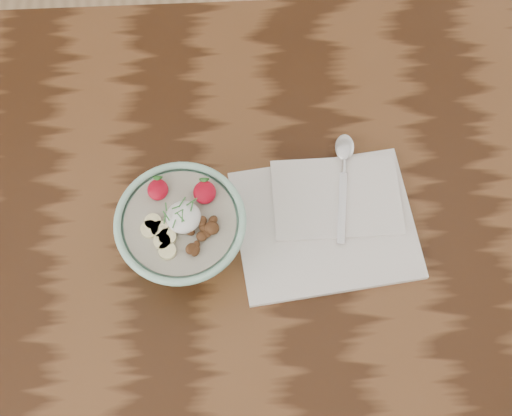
# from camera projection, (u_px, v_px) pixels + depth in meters

# --- Properties ---
(table) EXTENTS (1.60, 0.90, 0.75)m
(table) POSITION_uv_depth(u_px,v_px,m) (172.00, 289.00, 1.06)
(table) COLOR #331B0C
(table) RESTS_ON ground
(breakfast_bowl) EXTENTS (0.17, 0.17, 0.11)m
(breakfast_bowl) POSITION_uv_depth(u_px,v_px,m) (183.00, 231.00, 0.93)
(breakfast_bowl) COLOR #9FD6BB
(breakfast_bowl) RESTS_ON table
(napkin) EXTENTS (0.27, 0.23, 0.02)m
(napkin) POSITION_uv_depth(u_px,v_px,m) (327.00, 219.00, 1.00)
(napkin) COLOR white
(napkin) RESTS_ON table
(spoon) EXTENTS (0.04, 0.17, 0.01)m
(spoon) POSITION_uv_depth(u_px,v_px,m) (344.00, 162.00, 1.02)
(spoon) COLOR silver
(spoon) RESTS_ON napkin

